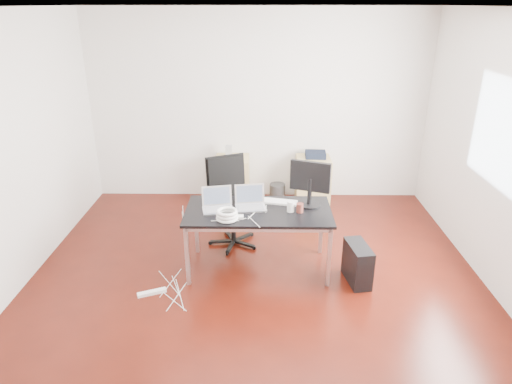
{
  "coord_description": "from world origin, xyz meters",
  "views": [
    {
      "loc": [
        0.07,
        -4.21,
        2.83
      ],
      "look_at": [
        0.0,
        0.55,
        0.85
      ],
      "focal_mm": 32.0,
      "sensor_mm": 36.0,
      "label": 1
    }
  ],
  "objects_px": {
    "desk": "(258,214)",
    "pc_tower": "(357,263)",
    "filing_cabinet_left": "(233,180)",
    "office_chair": "(230,197)",
    "filing_cabinet_right": "(313,180)"
  },
  "relations": [
    {
      "from": "filing_cabinet_left",
      "to": "desk",
      "type": "bearing_deg",
      "value": -77.86
    },
    {
      "from": "office_chair",
      "to": "pc_tower",
      "type": "xyz_separation_m",
      "value": [
        1.43,
        -0.9,
        -0.39
      ]
    },
    {
      "from": "desk",
      "to": "pc_tower",
      "type": "xyz_separation_m",
      "value": [
        1.08,
        -0.26,
        -0.46
      ]
    },
    {
      "from": "desk",
      "to": "filing_cabinet_right",
      "type": "height_order",
      "value": "desk"
    },
    {
      "from": "desk",
      "to": "pc_tower",
      "type": "relative_size",
      "value": 3.56
    },
    {
      "from": "desk",
      "to": "pc_tower",
      "type": "distance_m",
      "value": 1.2
    },
    {
      "from": "office_chair",
      "to": "filing_cabinet_right",
      "type": "height_order",
      "value": "office_chair"
    },
    {
      "from": "filing_cabinet_left",
      "to": "office_chair",
      "type": "bearing_deg",
      "value": -87.36
    },
    {
      "from": "office_chair",
      "to": "pc_tower",
      "type": "distance_m",
      "value": 1.73
    },
    {
      "from": "desk",
      "to": "filing_cabinet_left",
      "type": "distance_m",
      "value": 1.98
    },
    {
      "from": "filing_cabinet_left",
      "to": "filing_cabinet_right",
      "type": "distance_m",
      "value": 1.21
    },
    {
      "from": "office_chair",
      "to": "filing_cabinet_left",
      "type": "height_order",
      "value": "office_chair"
    },
    {
      "from": "desk",
      "to": "filing_cabinet_left",
      "type": "xyz_separation_m",
      "value": [
        -0.41,
        1.91,
        -0.33
      ]
    },
    {
      "from": "desk",
      "to": "office_chair",
      "type": "distance_m",
      "value": 0.73
    },
    {
      "from": "office_chair",
      "to": "pc_tower",
      "type": "relative_size",
      "value": 2.4
    }
  ]
}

